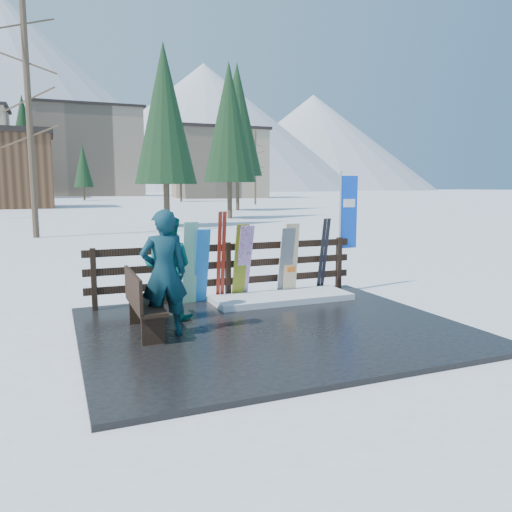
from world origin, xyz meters
name	(u,v)px	position (x,y,z in m)	size (l,w,h in m)	color
ground	(272,330)	(0.00, 0.00, 0.00)	(700.00, 700.00, 0.00)	white
deck	(272,328)	(0.00, 0.00, 0.04)	(6.00, 5.00, 0.08)	black
fence	(228,266)	(0.00, 2.20, 0.74)	(5.60, 0.10, 1.15)	black
snow_patch	(282,298)	(0.93, 1.60, 0.14)	(2.79, 1.00, 0.12)	white
bench	(141,301)	(-2.05, 0.36, 0.60)	(0.41, 1.50, 0.97)	black
snowboard_0	(202,266)	(-0.62, 1.98, 0.81)	(0.27, 0.03, 1.51)	#288DEF
snowboard_1	(190,263)	(-0.84, 1.98, 0.88)	(0.27, 0.03, 1.63)	white
snowboard_2	(240,262)	(0.19, 1.98, 0.85)	(0.26, 0.03, 1.57)	yellow
snowboard_3	(244,263)	(0.27, 1.98, 0.83)	(0.28, 0.03, 1.56)	white
snowboard_4	(286,262)	(1.19, 1.98, 0.79)	(0.30, 0.03, 1.45)	black
snowboard_5	(291,260)	(1.31, 1.98, 0.84)	(0.30, 0.03, 1.52)	white
ski_pair_a	(221,256)	(-0.19, 2.05, 0.97)	(0.16, 0.26, 1.79)	#A52314
ski_pair_b	(323,255)	(2.12, 2.05, 0.88)	(0.17, 0.30, 1.60)	black
rental_flag	(347,216)	(2.81, 2.25, 1.69)	(0.45, 0.04, 2.60)	silver
person_front	(164,273)	(-1.73, 0.14, 1.04)	(0.70, 0.46, 1.93)	#104643
person_back	(168,267)	(-1.46, 1.12, 0.97)	(0.86, 0.67, 1.78)	#08554F
resort_buildings	(70,154)	(1.03, 115.41, 9.81)	(73.00, 87.60, 22.60)	tan
trees	(117,154)	(3.61, 50.11, 5.96)	(42.23, 68.79, 13.65)	#382B1E
mountains	(34,106)	(-10.50, 328.41, 50.20)	(520.00, 260.00, 120.00)	white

